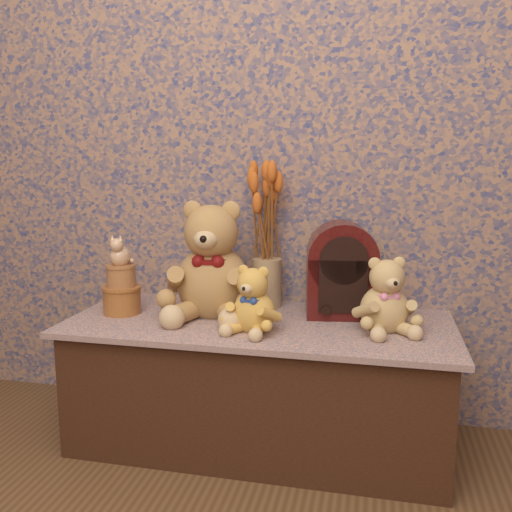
{
  "coord_description": "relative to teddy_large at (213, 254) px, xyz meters",
  "views": [
    {
      "loc": [
        0.4,
        -0.61,
        1.02
      ],
      "look_at": [
        0.0,
        1.16,
        0.7
      ],
      "focal_mm": 38.51,
      "sensor_mm": 36.0,
      "label": 1
    }
  ],
  "objects": [
    {
      "name": "cat_figurine",
      "position": [
        -0.33,
        -0.06,
        0.01
      ],
      "size": [
        0.09,
        0.1,
        0.12
      ],
      "primitive_type": null,
      "rotation": [
        0.0,
        0.0,
        0.09
      ],
      "color": "silver",
      "rests_on": "biscuit_tin_upper"
    },
    {
      "name": "ceramic_vase",
      "position": [
        0.17,
        0.15,
        -0.13
      ],
      "size": [
        0.14,
        0.14,
        0.19
      ],
      "primitive_type": "cylinder",
      "rotation": [
        0.0,
        0.0,
        0.29
      ],
      "color": "tan",
      "rests_on": "display_shelf"
    },
    {
      "name": "teddy_medium",
      "position": [
        0.19,
        -0.16,
        -0.11
      ],
      "size": [
        0.24,
        0.26,
        0.24
      ],
      "primitive_type": null,
      "rotation": [
        0.0,
        0.0,
        -0.24
      ],
      "color": "gold",
      "rests_on": "display_shelf"
    },
    {
      "name": "display_shelf",
      "position": [
        0.18,
        -0.04,
        -0.45
      ],
      "size": [
        1.35,
        0.59,
        0.46
      ],
      "primitive_type": "cube",
      "color": "#364C6F",
      "rests_on": "ground"
    },
    {
      "name": "teddy_small",
      "position": [
        0.61,
        -0.06,
        -0.09
      ],
      "size": [
        0.29,
        0.31,
        0.27
      ],
      "primitive_type": null,
      "rotation": [
        0.0,
        0.0,
        0.37
      ],
      "color": "tan",
      "rests_on": "display_shelf"
    },
    {
      "name": "teddy_large",
      "position": [
        0.0,
        0.0,
        0.0
      ],
      "size": [
        0.38,
        0.44,
        0.45
      ],
      "primitive_type": null,
      "rotation": [
        0.0,
        0.0,
        0.07
      ],
      "color": "#A0703E",
      "rests_on": "display_shelf"
    },
    {
      "name": "cathedral_radio",
      "position": [
        0.45,
        0.09,
        -0.05
      ],
      "size": [
        0.27,
        0.21,
        0.34
      ],
      "primitive_type": null,
      "rotation": [
        0.0,
        0.0,
        0.15
      ],
      "color": "#3E0B0B",
      "rests_on": "display_shelf"
    },
    {
      "name": "biscuit_tin_lower",
      "position": [
        -0.33,
        -0.06,
        -0.17
      ],
      "size": [
        0.17,
        0.17,
        0.1
      ],
      "primitive_type": "cylinder",
      "rotation": [
        0.0,
        0.0,
        0.31
      ],
      "color": "#AE8F33",
      "rests_on": "display_shelf"
    },
    {
      "name": "dried_stalks",
      "position": [
        0.17,
        0.15,
        0.2
      ],
      "size": [
        0.27,
        0.27,
        0.46
      ],
      "primitive_type": null,
      "rotation": [
        0.0,
        0.0,
        -0.11
      ],
      "color": "#CC5F20",
      "rests_on": "ceramic_vase"
    },
    {
      "name": "biscuit_tin_upper",
      "position": [
        -0.33,
        -0.06,
        -0.08
      ],
      "size": [
        0.11,
        0.11,
        0.08
      ],
      "primitive_type": "cylinder",
      "rotation": [
        0.0,
        0.0,
        0.04
      ],
      "color": "tan",
      "rests_on": "biscuit_tin_lower"
    }
  ]
}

